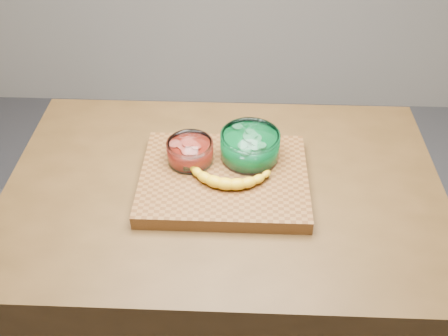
{
  "coord_description": "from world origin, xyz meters",
  "views": [
    {
      "loc": [
        0.04,
        -1.0,
        1.84
      ],
      "look_at": [
        0.0,
        0.0,
        0.96
      ],
      "focal_mm": 40.0,
      "sensor_mm": 36.0,
      "label": 1
    }
  ],
  "objects": [
    {
      "name": "counter",
      "position": [
        0.0,
        0.0,
        0.45
      ],
      "size": [
        1.2,
        0.8,
        0.9
      ],
      "primitive_type": "cube",
      "color": "#4E3317",
      "rests_on": "ground"
    },
    {
      "name": "bowl_green",
      "position": [
        0.07,
        0.07,
        0.98
      ],
      "size": [
        0.16,
        0.16,
        0.08
      ],
      "color": "white",
      "rests_on": "cutting_board"
    },
    {
      "name": "bowl_red",
      "position": [
        -0.1,
        0.05,
        0.97
      ],
      "size": [
        0.13,
        0.13,
        0.06
      ],
      "color": "white",
      "rests_on": "cutting_board"
    },
    {
      "name": "banana",
      "position": [
        0.01,
        -0.02,
        0.96
      ],
      "size": [
        0.26,
        0.13,
        0.04
      ],
      "primitive_type": null,
      "color": "gold",
      "rests_on": "cutting_board"
    },
    {
      "name": "cutting_board",
      "position": [
        0.0,
        0.0,
        0.92
      ],
      "size": [
        0.45,
        0.35,
        0.04
      ],
      "primitive_type": "cube",
      "color": "brown",
      "rests_on": "counter"
    }
  ]
}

